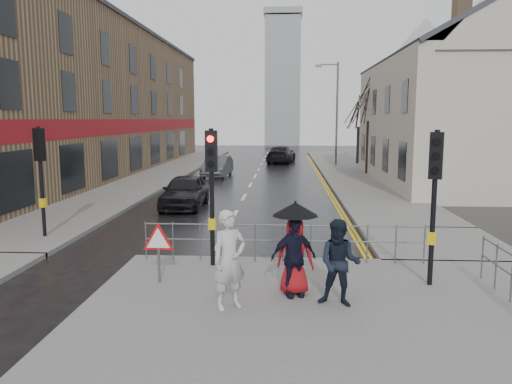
# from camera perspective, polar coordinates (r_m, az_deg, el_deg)

# --- Properties ---
(ground) EXTENTS (120.00, 120.00, 0.00)m
(ground) POSITION_cam_1_polar(r_m,az_deg,el_deg) (12.55, -6.00, -9.14)
(ground) COLOR black
(ground) RESTS_ON ground
(near_pavement) EXTENTS (10.00, 9.00, 0.14)m
(near_pavement) POSITION_cam_1_polar(r_m,az_deg,el_deg) (9.15, 9.76, -15.59)
(near_pavement) COLOR #605E5B
(near_pavement) RESTS_ON ground
(left_pavement) EXTENTS (4.00, 44.00, 0.14)m
(left_pavement) POSITION_cam_1_polar(r_m,az_deg,el_deg) (36.02, -10.29, 2.33)
(left_pavement) COLOR #605E5B
(left_pavement) RESTS_ON ground
(right_pavement) EXTENTS (4.00, 40.00, 0.14)m
(right_pavement) POSITION_cam_1_polar(r_m,az_deg,el_deg) (37.27, 10.31, 2.52)
(right_pavement) COLOR #605E5B
(right_pavement) RESTS_ON ground
(pavement_bridge_right) EXTENTS (4.00, 4.20, 0.14)m
(pavement_bridge_right) POSITION_cam_1_polar(r_m,az_deg,el_deg) (15.91, 19.82, -5.58)
(pavement_bridge_right) COLOR #605E5B
(pavement_bridge_right) RESTS_ON ground
(building_left_terrace) EXTENTS (8.00, 42.00, 10.00)m
(building_left_terrace) POSITION_cam_1_polar(r_m,az_deg,el_deg) (36.61, -19.39, 9.82)
(building_left_terrace) COLOR #866D4D
(building_left_terrace) RESTS_ON ground
(building_right_cream) EXTENTS (9.00, 16.40, 10.10)m
(building_right_cream) POSITION_cam_1_polar(r_m,az_deg,el_deg) (31.46, 22.25, 9.59)
(building_right_cream) COLOR #BDB3A5
(building_right_cream) RESTS_ON ground
(church_tower) EXTENTS (5.00, 5.00, 18.00)m
(church_tower) POSITION_cam_1_polar(r_m,az_deg,el_deg) (74.00, 3.06, 12.39)
(church_tower) COLOR gray
(church_tower) RESTS_ON ground
(traffic_signal_near_left) EXTENTS (0.28, 0.27, 3.40)m
(traffic_signal_near_left) POSITION_cam_1_polar(r_m,az_deg,el_deg) (12.21, -5.10, 2.18)
(traffic_signal_near_left) COLOR black
(traffic_signal_near_left) RESTS_ON near_pavement
(traffic_signal_near_right) EXTENTS (0.34, 0.33, 3.40)m
(traffic_signal_near_right) POSITION_cam_1_polar(r_m,az_deg,el_deg) (11.34, 19.76, 1.25)
(traffic_signal_near_right) COLOR black
(traffic_signal_near_right) RESTS_ON near_pavement
(traffic_signal_far_left) EXTENTS (0.34, 0.33, 3.40)m
(traffic_signal_far_left) POSITION_cam_1_polar(r_m,az_deg,el_deg) (16.65, -23.42, 3.17)
(traffic_signal_far_left) COLOR black
(traffic_signal_far_left) RESTS_ON left_pavement
(guard_railing_front) EXTENTS (7.14, 0.04, 1.00)m
(guard_railing_front) POSITION_cam_1_polar(r_m,az_deg,el_deg) (12.74, 3.10, -4.83)
(guard_railing_front) COLOR #595B5E
(guard_railing_front) RESTS_ON near_pavement
(warning_sign) EXTENTS (0.80, 0.07, 1.35)m
(warning_sign) POSITION_cam_1_polar(r_m,az_deg,el_deg) (11.30, -11.11, -5.75)
(warning_sign) COLOR #595B5E
(warning_sign) RESTS_ON near_pavement
(street_lamp) EXTENTS (1.83, 0.25, 8.00)m
(street_lamp) POSITION_cam_1_polar(r_m,az_deg,el_deg) (40.00, 8.99, 9.59)
(street_lamp) COLOR #595B5E
(street_lamp) RESTS_ON right_pavement
(tree_near) EXTENTS (2.40, 2.40, 6.58)m
(tree_near) POSITION_cam_1_polar(r_m,az_deg,el_deg) (34.28, 12.83, 10.44)
(tree_near) COLOR #2F241A
(tree_near) RESTS_ON right_pavement
(tree_far) EXTENTS (2.40, 2.40, 5.64)m
(tree_far) POSITION_cam_1_polar(r_m,az_deg,el_deg) (42.24, 11.70, 9.07)
(tree_far) COLOR #2F241A
(tree_far) RESTS_ON right_pavement
(pedestrian_a) EXTENTS (0.84, 0.78, 1.92)m
(pedestrian_a) POSITION_cam_1_polar(r_m,az_deg,el_deg) (9.63, -3.06, -7.73)
(pedestrian_a) COLOR #B2B1AE
(pedestrian_a) RESTS_ON near_pavement
(pedestrian_b) EXTENTS (0.96, 0.83, 1.71)m
(pedestrian_b) POSITION_cam_1_polar(r_m,az_deg,el_deg) (9.90, 9.54, -8.00)
(pedestrian_b) COLOR black
(pedestrian_b) RESTS_ON near_pavement
(pedestrian_with_umbrella) EXTENTS (0.96, 0.96, 1.94)m
(pedestrian_with_umbrella) POSITION_cam_1_polar(r_m,az_deg,el_deg) (10.38, 4.47, -5.81)
(pedestrian_with_umbrella) COLOR maroon
(pedestrian_with_umbrella) RESTS_ON near_pavement
(pedestrian_d) EXTENTS (1.04, 0.70, 1.63)m
(pedestrian_d) POSITION_cam_1_polar(r_m,az_deg,el_deg) (10.30, 4.30, -7.48)
(pedestrian_d) COLOR black
(pedestrian_d) RESTS_ON near_pavement
(car_parked) EXTENTS (1.67, 4.12, 1.40)m
(car_parked) POSITION_cam_1_polar(r_m,az_deg,el_deg) (21.51, -8.13, 0.08)
(car_parked) COLOR black
(car_parked) RESTS_ON ground
(car_mid) EXTENTS (1.71, 4.23, 1.37)m
(car_mid) POSITION_cam_1_polar(r_m,az_deg,el_deg) (32.85, -4.44, 2.94)
(car_mid) COLOR #404245
(car_mid) RESTS_ON ground
(car_far) EXTENTS (2.72, 5.26, 1.46)m
(car_far) POSITION_cam_1_polar(r_m,az_deg,el_deg) (43.24, 2.89, 4.31)
(car_far) COLOR black
(car_far) RESTS_ON ground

